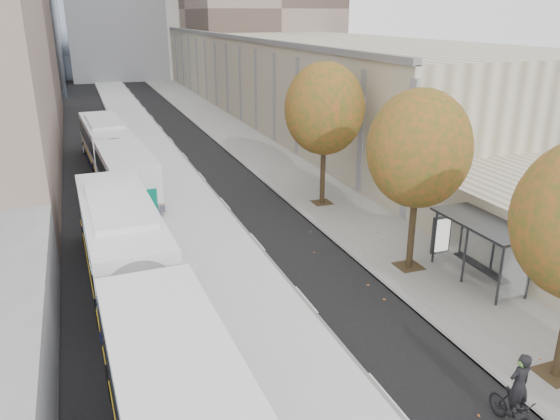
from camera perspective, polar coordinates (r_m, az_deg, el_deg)
name	(u,v)px	position (r m, az deg, el deg)	size (l,w,h in m)	color
bus_platform	(157,161)	(41.66, -12.69, 5.07)	(4.25, 150.00, 0.15)	silver
sidewalk	(260,152)	(43.39, -2.15, 6.08)	(4.75, 150.00, 0.08)	gray
building_tan	(272,65)	(73.55, -0.86, 14.88)	(18.00, 92.00, 8.00)	gray
bus_shelter	(486,231)	(23.23, 20.76, -2.08)	(1.90, 4.40, 2.53)	#383A3F
tree_c	(419,149)	(22.61, 14.31, 6.19)	(4.20, 4.20, 7.28)	black
tree_d	(324,109)	(30.25, 4.67, 10.48)	(4.40, 4.40, 7.60)	black
bus_near	(137,284)	(19.26, -14.75, -7.45)	(3.36, 19.08, 3.17)	silver
bus_far	(113,153)	(37.85, -17.01, 5.68)	(3.70, 18.31, 3.03)	silver
cyclist	(516,402)	(16.21, 23.43, -17.92)	(0.67, 1.81, 2.30)	black
distant_car	(99,140)	(46.87, -18.39, 6.99)	(1.74, 4.32, 1.47)	silver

